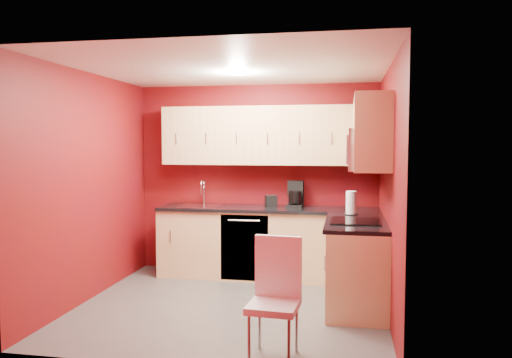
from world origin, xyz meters
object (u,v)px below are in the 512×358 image
(microwave, at_px, (368,150))
(napkin_holder, at_px, (271,201))
(sink, at_px, (200,203))
(paper_towel, at_px, (351,203))
(coffee_maker, at_px, (295,194))
(dining_chair, at_px, (274,299))

(microwave, xyz_separation_m, napkin_holder, (-1.16, 1.03, -0.68))
(sink, height_order, napkin_holder, sink)
(sink, relative_size, paper_towel, 1.92)
(paper_towel, bearing_deg, sink, 165.73)
(microwave, relative_size, sink, 1.46)
(napkin_holder, bearing_deg, coffee_maker, 8.66)
(coffee_maker, height_order, napkin_holder, coffee_maker)
(napkin_holder, distance_m, paper_towel, 1.13)
(microwave, relative_size, napkin_holder, 5.09)
(coffee_maker, bearing_deg, microwave, -49.75)
(microwave, distance_m, napkin_holder, 1.69)
(sink, xyz_separation_m, paper_towel, (1.94, -0.49, 0.10))
(coffee_maker, height_order, dining_chair, coffee_maker)
(microwave, bearing_deg, dining_chair, -118.75)
(microwave, xyz_separation_m, dining_chair, (-0.77, -1.40, -1.18))
(dining_chair, bearing_deg, napkin_holder, 103.51)
(coffee_maker, bearing_deg, sink, -174.71)
(sink, height_order, coffee_maker, sink)
(dining_chair, bearing_deg, paper_towel, 76.57)
(sink, relative_size, dining_chair, 0.54)
(microwave, height_order, dining_chair, microwave)
(microwave, xyz_separation_m, coffee_maker, (-0.86, 1.08, -0.58))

